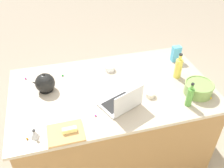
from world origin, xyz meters
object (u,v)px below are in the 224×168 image
object	(u,v)px
kettle	(45,83)
cutting_board	(66,133)
ramekin_small	(109,68)
ramekin_medium	(150,94)
kitchen_timer	(35,134)
mixing_bowl_large	(199,88)
butter_stick_left	(70,130)
laptop	(123,103)
bottle_oil	(178,68)
bottle_olive	(190,97)
candy_bag	(176,54)

from	to	relation	value
kettle	cutting_board	world-z (taller)	kettle
ramekin_small	cutting_board	bearing A→B (deg)	54.07
ramekin_medium	kitchen_timer	xyz separation A→B (m)	(1.00, 0.22, 0.01)
ramekin_medium	mixing_bowl_large	bearing A→B (deg)	170.12
cutting_board	butter_stick_left	distance (m)	0.04
laptop	kitchen_timer	distance (m)	0.74
bottle_oil	kettle	size ratio (longest dim) A/B	1.22
mixing_bowl_large	butter_stick_left	size ratio (longest dim) A/B	2.33
bottle_oil	ramekin_medium	world-z (taller)	bottle_oil
ramekin_small	ramekin_medium	world-z (taller)	ramekin_small
bottle_olive	ramekin_medium	size ratio (longest dim) A/B	2.77
laptop	mixing_bowl_large	world-z (taller)	laptop
laptop	ramekin_small	xyz separation A→B (m)	(-0.03, -0.56, -0.02)
bottle_olive	kitchen_timer	world-z (taller)	bottle_olive
kettle	ramekin_small	size ratio (longest dim) A/B	2.15
bottle_oil	bottle_olive	bearing A→B (deg)	76.59
mixing_bowl_large	kettle	distance (m)	1.38
kettle	kitchen_timer	world-z (taller)	kettle
bottle_oil	kettle	xyz separation A→B (m)	(1.26, -0.12, -0.03)
butter_stick_left	ramekin_medium	bearing A→B (deg)	-161.88
bottle_olive	bottle_oil	world-z (taller)	bottle_oil
butter_stick_left	candy_bag	bearing A→B (deg)	-149.35
bottle_olive	cutting_board	distance (m)	1.06
kettle	bottle_olive	bearing A→B (deg)	155.88
candy_bag	bottle_olive	bearing A→B (deg)	72.67
laptop	candy_bag	world-z (taller)	laptop
cutting_board	kitchen_timer	distance (m)	0.23
cutting_board	butter_stick_left	size ratio (longest dim) A/B	2.48
ramekin_medium	butter_stick_left	bearing A→B (deg)	18.12
bottle_olive	butter_stick_left	bearing A→B (deg)	3.06
mixing_bowl_large	kettle	world-z (taller)	kettle
cutting_board	ramekin_small	size ratio (longest dim) A/B	2.76
laptop	ramekin_small	bearing A→B (deg)	-93.39
cutting_board	butter_stick_left	world-z (taller)	butter_stick_left
kettle	butter_stick_left	size ratio (longest dim) A/B	1.94
kettle	bottle_oil	bearing A→B (deg)	174.38
bottle_olive	ramekin_small	xyz separation A→B (m)	(0.52, -0.68, -0.07)
cutting_board	ramekin_small	world-z (taller)	ramekin_small
kettle	butter_stick_left	distance (m)	0.59
ramekin_small	kettle	bearing A→B (deg)	14.21
kettle	mixing_bowl_large	bearing A→B (deg)	163.00
ramekin_medium	kitchen_timer	size ratio (longest dim) A/B	1.08
ramekin_small	bottle_olive	bearing A→B (deg)	127.10
bottle_oil	butter_stick_left	xyz separation A→B (m)	(1.11, 0.45, -0.07)
mixing_bowl_large	ramekin_small	world-z (taller)	mixing_bowl_large
candy_bag	butter_stick_left	bearing A→B (deg)	30.65
bottle_oil	cutting_board	bearing A→B (deg)	21.48
kettle	candy_bag	world-z (taller)	kettle
ramekin_small	kitchen_timer	bearing A→B (deg)	43.20
bottle_olive	laptop	bearing A→B (deg)	-12.28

